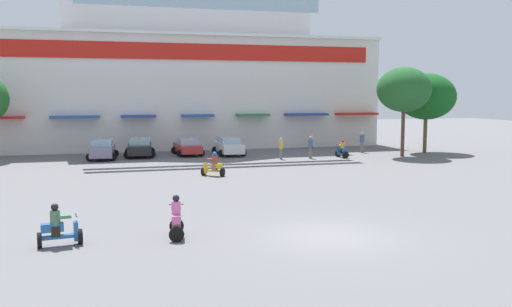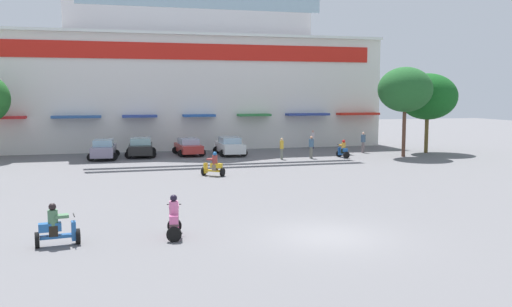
% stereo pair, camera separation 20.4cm
% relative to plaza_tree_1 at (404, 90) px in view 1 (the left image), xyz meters
% --- Properties ---
extents(ground_plane, '(128.00, 128.00, 0.00)m').
position_rel_plaza_tree_1_xyz_m(ground_plane, '(-15.18, -8.02, -5.31)').
color(ground_plane, slate).
extents(colonial_building, '(35.31, 15.24, 20.59)m').
position_rel_plaza_tree_1_xyz_m(colonial_building, '(-15.18, 14.53, 3.57)').
color(colonial_building, silver).
rests_on(colonial_building, ground).
extents(plaza_tree_1, '(4.37, 3.94, 7.10)m').
position_rel_plaza_tree_1_xyz_m(plaza_tree_1, '(0.00, 0.00, 0.00)').
color(plaza_tree_1, brown).
rests_on(plaza_tree_1, ground).
extents(plaza_tree_3, '(5.11, 4.42, 6.70)m').
position_rel_plaza_tree_1_xyz_m(plaza_tree_3, '(3.38, 2.13, -0.56)').
color(plaza_tree_3, brown).
rests_on(plaza_tree_3, ground).
extents(parked_car_0, '(2.44, 4.04, 1.51)m').
position_rel_plaza_tree_1_xyz_m(parked_car_0, '(-23.10, 4.48, -4.55)').
color(parked_car_0, slate).
rests_on(parked_car_0, ground).
extents(parked_car_1, '(2.62, 4.30, 1.50)m').
position_rel_plaza_tree_1_xyz_m(parked_car_1, '(-20.25, 5.51, -4.55)').
color(parked_car_1, black).
rests_on(parked_car_1, ground).
extents(parked_car_2, '(2.44, 4.04, 1.37)m').
position_rel_plaza_tree_1_xyz_m(parked_car_2, '(-16.42, 5.50, -4.61)').
color(parked_car_2, '#B22F2B').
rests_on(parked_car_2, ground).
extents(parked_car_3, '(2.34, 4.37, 1.47)m').
position_rel_plaza_tree_1_xyz_m(parked_car_3, '(-13.15, 4.71, -4.56)').
color(parked_car_3, silver).
rests_on(parked_car_3, ground).
extents(scooter_rider_0, '(0.69, 1.43, 1.55)m').
position_rel_plaza_tree_1_xyz_m(scooter_rider_0, '(-20.44, -19.73, -4.66)').
color(scooter_rider_0, black).
rests_on(scooter_rider_0, ground).
extents(scooter_rider_1, '(0.63, 1.34, 1.43)m').
position_rel_plaza_tree_1_xyz_m(scooter_rider_1, '(-4.94, 0.63, -4.73)').
color(scooter_rider_1, black).
rests_on(scooter_rider_1, ground).
extents(scooter_rider_4, '(1.45, 1.26, 1.51)m').
position_rel_plaza_tree_1_xyz_m(scooter_rider_4, '(-16.50, -6.05, -4.70)').
color(scooter_rider_4, black).
rests_on(scooter_rider_4, ground).
extents(scooter_rider_5, '(1.48, 0.70, 1.46)m').
position_rel_plaza_tree_1_xyz_m(scooter_rider_5, '(-24.35, -19.80, -4.72)').
color(scooter_rider_5, black).
rests_on(scooter_rider_5, ground).
extents(pedestrian_0, '(0.55, 0.55, 1.74)m').
position_rel_plaza_tree_1_xyz_m(pedestrian_0, '(-1.84, 3.44, -4.32)').
color(pedestrian_0, slate).
rests_on(pedestrian_0, ground).
extents(pedestrian_1, '(0.40, 0.40, 1.69)m').
position_rel_plaza_tree_1_xyz_m(pedestrian_1, '(-4.77, 7.69, -4.34)').
color(pedestrian_1, '#231E40').
rests_on(pedestrian_1, ground).
extents(pedestrian_2, '(0.55, 0.55, 1.74)m').
position_rel_plaza_tree_1_xyz_m(pedestrian_2, '(-7.51, 0.85, -4.33)').
color(pedestrian_2, '#6A685B').
rests_on(pedestrian_2, ground).
extents(pedestrian_3, '(0.36, 0.36, 1.63)m').
position_rel_plaza_tree_1_xyz_m(pedestrian_3, '(-9.92, 0.85, -4.37)').
color(pedestrian_3, slate).
rests_on(pedestrian_3, ground).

